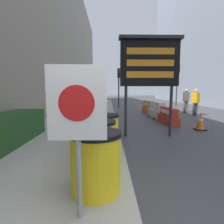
# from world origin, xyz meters

# --- Properties ---
(building_left_facade) EXTENTS (0.40, 50.40, 13.26)m
(building_left_facade) POSITION_xyz_m (-3.84, 9.80, 6.63)
(building_left_facade) COLOR gray
(building_left_facade) RESTS_ON ground_plane
(barrel_drum_foreground) EXTENTS (0.71, 0.71, 0.85)m
(barrel_drum_foreground) POSITION_xyz_m (-0.54, 0.56, 0.59)
(barrel_drum_foreground) COLOR yellow
(barrel_drum_foreground) RESTS_ON sidewalk_left
(barrel_drum_middle) EXTENTS (0.71, 0.71, 0.85)m
(barrel_drum_middle) POSITION_xyz_m (-0.58, 1.44, 0.59)
(barrel_drum_middle) COLOR yellow
(barrel_drum_middle) RESTS_ON sidewalk_left
(barrel_drum_back) EXTENTS (0.71, 0.71, 0.85)m
(barrel_drum_back) POSITION_xyz_m (-0.47, 2.33, 0.59)
(barrel_drum_back) COLOR yellow
(barrel_drum_back) RESTS_ON sidewalk_left
(warning_sign) EXTENTS (0.61, 0.08, 1.66)m
(warning_sign) POSITION_xyz_m (-0.68, 0.03, 1.31)
(warning_sign) COLOR gray
(warning_sign) RESTS_ON sidewalk_left
(message_board) EXTENTS (2.06, 0.36, 3.31)m
(message_board) POSITION_xyz_m (1.00, 4.16, 2.47)
(message_board) COLOR #28282B
(message_board) RESTS_ON ground_plane
(jersey_barrier_red_striped) EXTENTS (0.51, 1.74, 0.76)m
(jersey_barrier_red_striped) POSITION_xyz_m (2.54, 6.58, 0.34)
(jersey_barrier_red_striped) COLOR red
(jersey_barrier_red_striped) RESTS_ON ground_plane
(jersey_barrier_white) EXTENTS (0.63, 2.05, 0.92)m
(jersey_barrier_white) POSITION_xyz_m (2.54, 8.67, 0.40)
(jersey_barrier_white) COLOR silver
(jersey_barrier_white) RESTS_ON ground_plane
(jersey_barrier_orange_near) EXTENTS (0.59, 1.61, 0.84)m
(jersey_barrier_orange_near) POSITION_xyz_m (2.54, 10.94, 0.37)
(jersey_barrier_orange_near) COLOR orange
(jersey_barrier_orange_near) RESTS_ON ground_plane
(traffic_cone_near) EXTENTS (0.43, 0.43, 0.76)m
(traffic_cone_near) POSITION_xyz_m (2.36, 7.92, 0.37)
(traffic_cone_near) COLOR black
(traffic_cone_near) RESTS_ON ground_plane
(traffic_cone_mid) EXTENTS (0.40, 0.40, 0.72)m
(traffic_cone_mid) POSITION_xyz_m (3.32, 5.07, 0.35)
(traffic_cone_mid) COLOR black
(traffic_cone_mid) RESTS_ON ground_plane
(traffic_light_near_curb) EXTENTS (0.28, 0.44, 3.58)m
(traffic_light_near_curb) POSITION_xyz_m (0.57, 14.33, 2.61)
(traffic_light_near_curb) COLOR #2D2D30
(traffic_light_near_curb) RESTS_ON ground_plane
(traffic_light_far_side) EXTENTS (0.28, 0.44, 4.19)m
(traffic_light_far_side) POSITION_xyz_m (6.56, 15.91, 3.03)
(traffic_light_far_side) COLOR #2D2D30
(traffic_light_far_side) RESTS_ON ground_plane
(pedestrian_worker) EXTENTS (0.38, 0.50, 1.69)m
(pedestrian_worker) POSITION_xyz_m (5.17, 9.25, 1.00)
(pedestrian_worker) COLOR #333338
(pedestrian_worker) RESTS_ON ground_plane
(pedestrian_passerby) EXTENTS (0.52, 0.43, 1.71)m
(pedestrian_passerby) POSITION_xyz_m (5.22, 10.76, 1.01)
(pedestrian_passerby) COLOR #514C42
(pedestrian_passerby) RESTS_ON ground_plane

